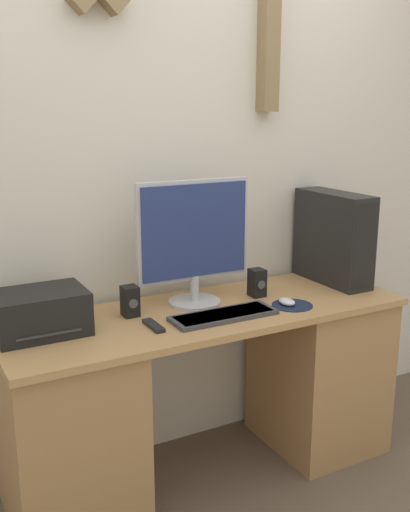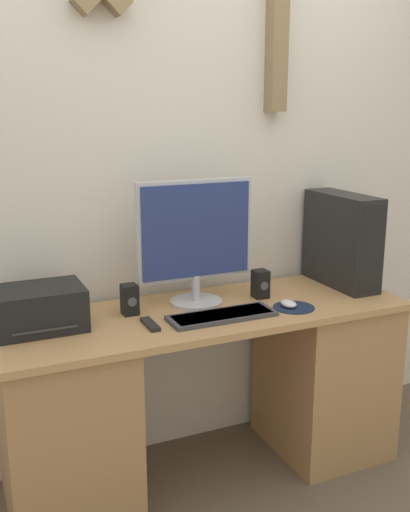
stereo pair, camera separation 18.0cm
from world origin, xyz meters
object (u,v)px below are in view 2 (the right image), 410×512
Objects in this scene: keyboard at (222,316)px; printer at (39,309)px; monitor at (195,237)px; speaker_right at (260,284)px; computer_tower at (342,240)px; speaker_left at (130,299)px; remote_control at (150,324)px; mouse at (288,304)px.

printer is (-0.71, 0.18, 0.07)m from keyboard.
monitor is 1.21× the size of keyboard.
monitor reaches higher than speaker_right.
keyboard is 3.52× the size of speaker_right.
computer_tower is (0.76, -0.02, -0.08)m from monitor.
speaker_left is (0.37, 0.02, -0.02)m from printer.
remote_control is (-1.04, -0.17, -0.22)m from computer_tower.
speaker_right is at bearing -177.22° from computer_tower.
remote_control is (-0.58, -0.14, -0.06)m from speaker_right.
monitor is 0.36m from keyboard.
monitor is at bearing 2.94° from printer.
speaker_right is (-0.46, -0.02, -0.16)m from computer_tower.
printer reaches higher than keyboard.
monitor is 0.44m from remote_control.
printer is at bearing 165.46° from keyboard.
remote_control is at bearing -166.08° from speaker_right.
keyboard is at bearing -164.99° from computer_tower.
monitor is 6.26× the size of mouse.
keyboard is 0.39m from speaker_left.
computer_tower is 1.08m from speaker_left.
computer_tower is 3.47× the size of speaker_right.
printer is 2.69× the size of speaker_right.
printer is 0.44m from remote_control.
mouse is 0.50m from computer_tower.
printer is at bearing 169.87° from mouse.
keyboard is 0.79m from computer_tower.
speaker_left is (-0.65, 0.20, 0.05)m from mouse.
monitor is at bearing 3.02° from speaker_left.
computer_tower reaches higher than printer.
monitor is 0.50m from mouse.
printer is at bearing -177.06° from monitor.
keyboard is at bearing 179.95° from mouse.
monitor reaches higher than speaker_left.
computer_tower is at bearing 2.78° from speaker_right.
computer_tower is 1.45m from printer.
printer is (-0.68, -0.03, -0.22)m from monitor.
monitor reaches higher than remote_control.
speaker_left is (-0.33, 0.20, 0.05)m from keyboard.
computer_tower is 1.29× the size of printer.
computer_tower is 0.49m from speaker_right.
remote_control is (0.03, -0.17, -0.06)m from speaker_left.
keyboard is 3.52× the size of speaker_left.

